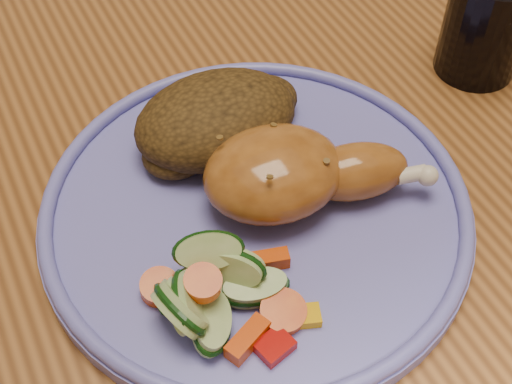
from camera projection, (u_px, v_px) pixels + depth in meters
dining_table at (307, 151)px, 0.64m from camera, size 0.90×1.40×0.75m
plate at (256, 212)px, 0.48m from camera, size 0.29×0.29×0.01m
plate_rim at (256, 202)px, 0.47m from camera, size 0.29×0.29×0.01m
chicken_leg at (294, 173)px, 0.46m from camera, size 0.15×0.09×0.05m
rice_pilaf at (219, 119)px, 0.50m from camera, size 0.13×0.09×0.05m
vegetable_pile at (214, 292)px, 0.41m from camera, size 0.10×0.10×0.05m
drinking_glass at (486, 24)px, 0.55m from camera, size 0.06×0.06×0.09m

